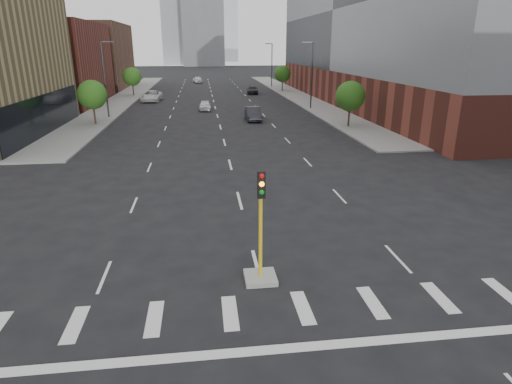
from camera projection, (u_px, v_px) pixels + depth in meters
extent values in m
cube|color=gray|center=(127.00, 96.00, 75.63)|extent=(5.00, 92.00, 0.15)
cube|color=gray|center=(293.00, 94.00, 79.18)|extent=(5.00, 92.00, 0.15)
cube|color=brown|center=(30.00, 64.00, 64.72)|extent=(20.00, 22.00, 12.00)
cube|color=brown|center=(76.00, 56.00, 88.97)|extent=(20.00, 24.00, 13.00)
cube|color=brown|center=(403.00, 87.00, 66.96)|extent=(24.00, 70.00, 5.00)
cube|color=slate|center=(411.00, 11.00, 63.40)|extent=(24.00, 70.00, 17.00)
cube|color=slate|center=(202.00, 14.00, 188.60)|extent=(18.00, 18.00, 44.00)
cube|color=#999993|center=(260.00, 278.00, 16.37)|extent=(1.20, 1.20, 0.20)
cylinder|color=gold|center=(260.00, 237.00, 15.82)|extent=(0.14, 0.14, 3.20)
cube|color=black|center=(261.00, 185.00, 14.97)|extent=(0.28, 0.18, 1.00)
sphere|color=red|center=(262.00, 176.00, 14.76)|extent=(0.18, 0.18, 0.18)
sphere|color=orange|center=(262.00, 184.00, 14.86)|extent=(0.18, 0.18, 0.18)
sphere|color=#0C7F19|center=(262.00, 192.00, 14.96)|extent=(0.18, 0.18, 0.18)
cylinder|color=#2D2D30|center=(312.00, 76.00, 59.73)|extent=(0.20, 0.20, 9.00)
cube|color=#2D2D30|center=(307.00, 42.00, 58.18)|extent=(1.40, 0.22, 0.15)
cylinder|color=#2D2D30|center=(272.00, 66.00, 92.59)|extent=(0.20, 0.20, 9.00)
cube|color=#2D2D30|center=(268.00, 44.00, 91.04)|extent=(1.40, 0.22, 0.15)
cylinder|color=#2D2D30|center=(105.00, 81.00, 51.84)|extent=(0.20, 0.20, 9.00)
cube|color=#2D2D30|center=(108.00, 42.00, 50.48)|extent=(1.40, 0.22, 0.15)
cylinder|color=#382619|center=(95.00, 116.00, 48.21)|extent=(0.20, 0.20, 1.75)
sphere|color=#214D14|center=(92.00, 95.00, 47.44)|extent=(3.20, 3.20, 3.20)
cylinder|color=#382619|center=(133.00, 90.00, 76.38)|extent=(0.20, 0.20, 1.75)
sphere|color=#214D14|center=(132.00, 77.00, 75.61)|extent=(3.20, 3.20, 3.20)
cylinder|color=#382619|center=(349.00, 118.00, 46.83)|extent=(0.20, 0.20, 1.75)
sphere|color=#214D14|center=(350.00, 96.00, 46.06)|extent=(3.20, 3.20, 3.20)
cylinder|color=#382619|center=(282.00, 86.00, 84.38)|extent=(0.20, 0.20, 1.75)
sphere|color=#214D14|center=(282.00, 74.00, 83.61)|extent=(3.20, 3.20, 3.20)
imported|color=silver|center=(205.00, 105.00, 59.46)|extent=(1.77, 4.10, 1.38)
imported|color=#222228|center=(253.00, 114.00, 51.34)|extent=(1.72, 4.84, 1.59)
imported|color=silver|center=(151.00, 96.00, 69.20)|extent=(3.23, 6.31, 1.70)
imported|color=black|center=(252.00, 90.00, 80.14)|extent=(2.52, 5.14, 1.44)
imported|color=silver|center=(198.00, 80.00, 103.92)|extent=(2.58, 4.85, 1.57)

